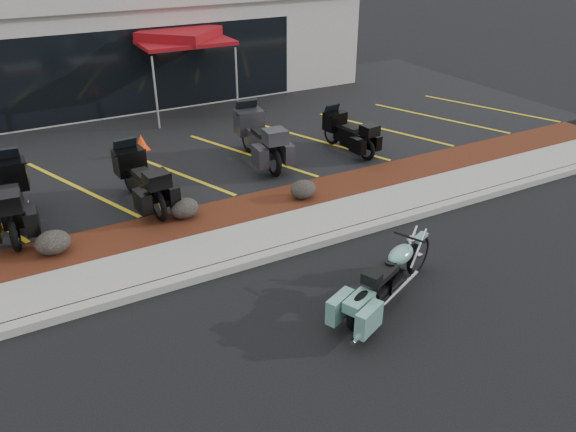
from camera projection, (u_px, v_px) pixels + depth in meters
ground at (271, 289)px, 9.78m from camera, size 90.00×90.00×0.00m
curb at (249, 261)px, 10.44m from camera, size 24.00×0.25×0.15m
sidewalk at (234, 244)px, 10.99m from camera, size 24.00×1.20×0.15m
mulch_bed at (211, 219)px, 11.92m from camera, size 24.00×1.20×0.16m
upper_lot at (142, 141)px, 16.11m from camera, size 26.00×9.60×0.15m
dealership_building at (87, 37)px, 20.08m from camera, size 18.00×8.16×4.00m
boulder_left at (53, 243)px, 10.44m from camera, size 0.64×0.54×0.46m
boulder_mid at (185, 208)px, 11.71m from camera, size 0.61×0.51×0.43m
boulder_right at (303, 189)px, 12.54m from camera, size 0.59×0.50×0.42m
hero_cruiser at (419, 250)px, 10.01m from camera, size 2.87×1.79×0.99m
touring_black_front at (11, 180)px, 11.78m from camera, size 1.16×2.53×1.43m
touring_black_mid at (128, 166)px, 12.61m from camera, size 1.09×2.34×1.32m
touring_grey at (247, 126)px, 14.85m from camera, size 1.13×2.54×1.44m
touring_black_rear at (332, 124)px, 15.43m from camera, size 0.97×2.05×1.15m
traffic_cone at (141, 142)px, 15.24m from camera, size 0.40×0.40×0.42m
popup_canopy at (180, 37)px, 17.38m from camera, size 3.16×3.16×2.59m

